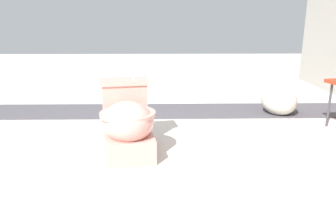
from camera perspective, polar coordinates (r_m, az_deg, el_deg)
ground_plane at (r=2.46m, az=-9.85°, el=-7.08°), size 14.00×14.00×0.00m
gravel_strip at (r=3.49m, az=0.98°, el=0.21°), size 0.56×8.00×0.01m
toilet at (r=2.41m, az=-7.13°, el=-1.88°), size 0.69×0.48×0.52m
boulder_near at (r=3.53m, az=18.75°, el=1.89°), size 0.49×0.45×0.29m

